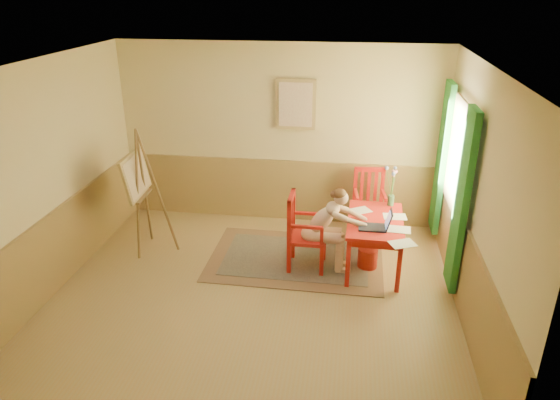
% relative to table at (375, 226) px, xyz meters
% --- Properties ---
extents(room, '(5.04, 4.54, 2.84)m').
position_rel_table_xyz_m(room, '(-1.48, -0.85, 0.77)').
color(room, '#A28857').
rests_on(room, ground).
extents(wainscot, '(5.00, 4.50, 1.00)m').
position_rel_table_xyz_m(wainscot, '(-1.48, -0.05, -0.13)').
color(wainscot, tan).
rests_on(wainscot, room).
extents(window, '(0.12, 2.01, 2.20)m').
position_rel_table_xyz_m(window, '(0.94, 0.25, 0.71)').
color(window, white).
rests_on(window, room).
extents(wall_portrait, '(0.60, 0.05, 0.76)m').
position_rel_table_xyz_m(wall_portrait, '(-1.23, 1.36, 1.27)').
color(wall_portrait, tan).
rests_on(wall_portrait, room).
extents(rug, '(2.41, 1.62, 0.02)m').
position_rel_table_xyz_m(rug, '(-1.05, 0.07, -0.62)').
color(rug, '#8C7251').
rests_on(rug, room).
extents(table, '(0.76, 1.22, 0.72)m').
position_rel_table_xyz_m(table, '(0.00, 0.00, 0.00)').
color(table, red).
rests_on(table, room).
extents(chair_left, '(0.49, 0.47, 1.06)m').
position_rel_table_xyz_m(chair_left, '(-0.94, -0.12, -0.10)').
color(chair_left, red).
rests_on(chair_left, room).
extents(chair_back, '(0.50, 0.52, 1.04)m').
position_rel_table_xyz_m(chair_back, '(-0.06, 0.96, -0.11)').
color(chair_back, red).
rests_on(chair_back, room).
extents(figure, '(0.86, 0.38, 1.17)m').
position_rel_table_xyz_m(figure, '(-0.62, -0.12, 0.02)').
color(figure, beige).
rests_on(figure, room).
extents(laptop, '(0.41, 0.25, 0.25)m').
position_rel_table_xyz_m(laptop, '(0.01, -0.26, 0.14)').
color(laptop, '#1E2338').
rests_on(laptop, table).
extents(papers, '(0.87, 1.21, 0.00)m').
position_rel_table_xyz_m(papers, '(0.16, -0.13, 0.09)').
color(papers, white).
rests_on(papers, table).
extents(vase, '(0.20, 0.29, 0.56)m').
position_rel_table_xyz_m(vase, '(0.21, 0.51, 0.35)').
color(vase, '#3F724C').
rests_on(vase, table).
extents(wastebasket, '(0.34, 0.34, 0.29)m').
position_rel_table_xyz_m(wastebasket, '(-0.06, -0.01, -0.49)').
color(wastebasket, red).
rests_on(wastebasket, room).
extents(easel, '(0.62, 0.80, 1.81)m').
position_rel_table_xyz_m(easel, '(-3.25, 0.08, 0.44)').
color(easel, brown).
rests_on(easel, room).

